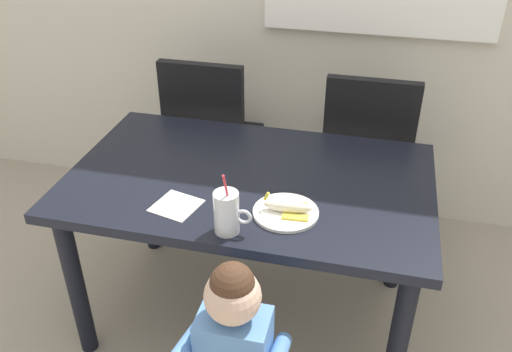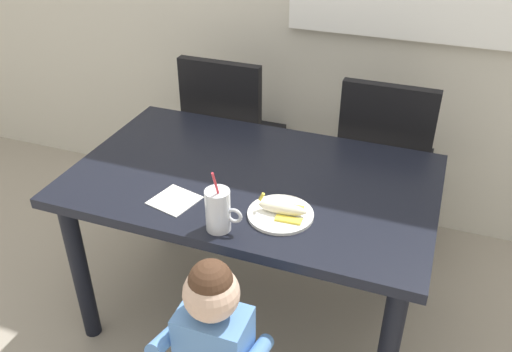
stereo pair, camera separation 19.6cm
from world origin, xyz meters
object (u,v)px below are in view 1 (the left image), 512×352
dining_chair_left (211,132)px  milk_cup (227,215)px  dining_table (250,198)px  dining_chair_right (367,151)px  toddler_standing (234,344)px  snack_plate (286,212)px  peeled_banana (289,207)px  paper_napkin (176,206)px

dining_chair_left → milk_cup: milk_cup is taller
dining_table → dining_chair_right: dining_chair_right is taller
dining_table → toddler_standing: bearing=-80.1°
toddler_standing → snack_plate: (0.07, 0.42, 0.22)m
milk_cup → dining_table: bearing=92.3°
dining_table → dining_chair_left: bearing=119.3°
peeled_banana → dining_chair_right: bearing=75.3°
dining_table → toddler_standing: size_ratio=1.67×
milk_cup → peeled_banana: bearing=38.3°
snack_plate → peeled_banana: (0.01, -0.00, 0.03)m
paper_napkin → snack_plate: bearing=6.9°
dining_table → milk_cup: size_ratio=5.68×
dining_table → paper_napkin: paper_napkin is taller
peeled_banana → paper_napkin: bearing=-173.2°
toddler_standing → milk_cup: 0.40m
toddler_standing → paper_napkin: size_ratio=5.59×
toddler_standing → dining_chair_right: bearing=76.3°
milk_cup → snack_plate: bearing=39.8°
dining_chair_left → paper_napkin: dining_chair_left is taller
dining_chair_left → dining_chair_right: bearing=179.3°
milk_cup → snack_plate: 0.23m
toddler_standing → snack_plate: size_ratio=3.64×
dining_chair_left → snack_plate: size_ratio=4.17×
milk_cup → toddler_standing: bearing=-71.0°
toddler_standing → milk_cup: size_ratio=3.40×
dining_chair_right → snack_plate: 0.94m
toddler_standing → snack_plate: 0.48m
dining_chair_left → dining_chair_right: same height
toddler_standing → paper_napkin: toddler_standing is taller
toddler_standing → dining_table: bearing=99.9°
dining_chair_right → milk_cup: bearing=68.1°
dining_table → peeled_banana: 0.31m
dining_table → peeled_banana: peeled_banana is taller
peeled_banana → paper_napkin: size_ratio=1.15×
dining_table → toddler_standing: (0.11, -0.63, -0.11)m
milk_cup → paper_napkin: size_ratio=1.65×
dining_chair_left → peeled_banana: size_ratio=5.55×
milk_cup → peeled_banana: (0.18, 0.14, -0.04)m
dining_chair_left → dining_table: bearing=119.3°
snack_plate → peeled_banana: peeled_banana is taller
dining_chair_right → toddler_standing: size_ratio=1.15×
dining_table → snack_plate: snack_plate is taller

